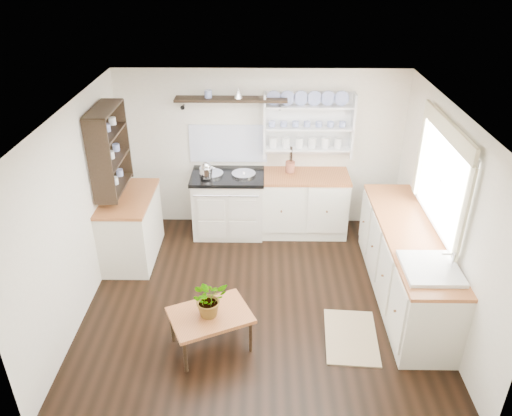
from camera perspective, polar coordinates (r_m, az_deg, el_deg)
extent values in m
cube|color=black|center=(6.07, 0.40, -10.32)|extent=(4.00, 3.80, 0.01)
cube|color=silver|center=(7.14, 0.56, 6.66)|extent=(4.00, 0.02, 2.30)
cube|color=silver|center=(5.77, 20.72, -0.88)|extent=(0.02, 3.80, 2.30)
cube|color=silver|center=(5.79, -19.77, -0.61)|extent=(0.02, 3.80, 2.30)
cube|color=white|center=(4.97, 0.49, 10.87)|extent=(4.00, 3.80, 0.01)
cube|color=white|center=(5.73, 20.49, 2.91)|extent=(0.04, 1.40, 1.00)
cube|color=white|center=(5.73, 20.30, 2.91)|extent=(0.02, 1.50, 1.10)
cube|color=beige|center=(5.51, 21.11, 8.36)|extent=(0.04, 1.55, 0.18)
cube|color=beige|center=(7.16, -3.17, 0.32)|extent=(0.98, 0.63, 0.86)
cube|color=black|center=(6.96, -3.27, 3.62)|extent=(1.02, 0.67, 0.05)
cylinder|color=silver|center=(6.96, -5.12, 3.92)|extent=(0.33, 0.33, 0.03)
cylinder|color=silver|center=(6.93, -1.42, 3.91)|extent=(0.33, 0.33, 0.03)
cylinder|color=silver|center=(6.69, -3.44, 1.39)|extent=(0.88, 0.02, 0.02)
cube|color=beige|center=(7.19, 5.30, 0.45)|extent=(1.25, 0.60, 0.88)
cube|color=brown|center=(7.00, 5.46, 3.64)|extent=(1.27, 0.63, 0.04)
cube|color=beige|center=(6.12, 16.66, -6.23)|extent=(0.60, 2.40, 0.88)
cube|color=brown|center=(5.89, 17.24, -2.69)|extent=(0.62, 2.43, 0.04)
cube|color=white|center=(5.33, 19.13, -7.58)|extent=(0.55, 0.60, 0.28)
cylinder|color=silver|center=(5.29, 21.53, -5.74)|extent=(0.02, 0.02, 0.22)
cube|color=beige|center=(6.78, -14.05, -2.20)|extent=(0.60, 1.10, 0.88)
cube|color=brown|center=(6.57, -14.49, 1.10)|extent=(0.62, 1.13, 0.04)
cube|color=white|center=(7.01, 5.97, 9.57)|extent=(1.20, 0.03, 0.90)
cube|color=white|center=(6.93, 6.02, 9.33)|extent=(1.20, 0.22, 0.02)
cylinder|color=navy|center=(6.86, 6.13, 11.49)|extent=(0.20, 0.02, 0.20)
cube|color=black|center=(6.78, -2.88, 12.31)|extent=(1.50, 0.24, 0.04)
cone|color=black|center=(6.95, -8.29, 11.51)|extent=(0.06, 0.20, 0.06)
cone|color=black|center=(6.87, 2.71, 11.57)|extent=(0.06, 0.20, 0.06)
cube|color=black|center=(6.35, -16.45, 6.49)|extent=(0.28, 0.80, 1.05)
cylinder|color=brown|center=(7.01, 3.92, 4.72)|extent=(0.13, 0.13, 0.15)
cube|color=brown|center=(5.22, -5.26, -12.11)|extent=(0.96, 0.85, 0.04)
cylinder|color=black|center=(5.13, -8.08, -16.46)|extent=(0.04, 0.04, 0.39)
cylinder|color=black|center=(5.47, -9.53, -13.22)|extent=(0.04, 0.04, 0.39)
cylinder|color=black|center=(5.29, -0.62, -14.46)|extent=(0.04, 0.04, 0.39)
cylinder|color=black|center=(5.62, -2.54, -11.47)|extent=(0.04, 0.04, 0.39)
imported|color=#3F7233|center=(5.08, -5.37, -10.22)|extent=(0.47, 0.45, 0.40)
cube|color=olive|center=(5.66, 10.80, -14.25)|extent=(0.61, 0.89, 0.02)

